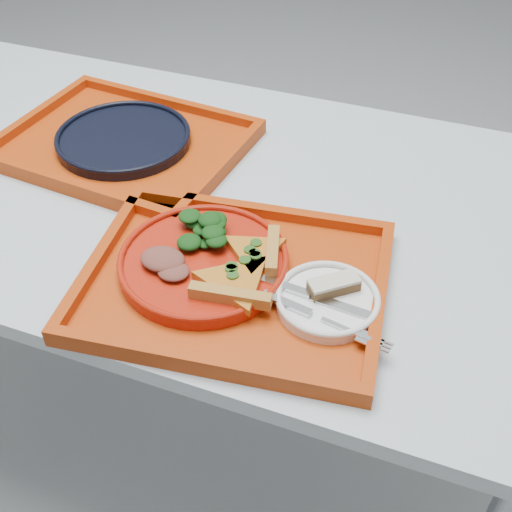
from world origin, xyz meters
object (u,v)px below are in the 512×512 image
object	(u,v)px
tray_main	(235,284)
navy_plate	(124,140)
tray_far	(125,146)
dessert_bar	(334,285)
dinner_plate	(204,264)

from	to	relation	value
tray_main	navy_plate	world-z (taller)	navy_plate
tray_far	dessert_bar	bearing A→B (deg)	-22.76
dessert_bar	tray_main	bearing A→B (deg)	147.42
tray_main	dessert_bar	world-z (taller)	dessert_bar
tray_far	navy_plate	world-z (taller)	navy_plate
tray_main	tray_far	distance (m)	0.45
tray_far	navy_plate	xyz separation A→B (m)	(0.00, 0.00, 0.01)
tray_main	dinner_plate	distance (m)	0.06
tray_main	dessert_bar	size ratio (longest dim) A/B	5.94
dinner_plate	dessert_bar	distance (m)	0.20
tray_main	dinner_plate	size ratio (longest dim) A/B	1.73
dessert_bar	tray_far	bearing A→B (deg)	111.93
navy_plate	dinner_plate	bearing A→B (deg)	-42.88
dinner_plate	dessert_bar	xyz separation A→B (m)	(0.20, 0.01, 0.02)
tray_main	navy_plate	distance (m)	0.45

